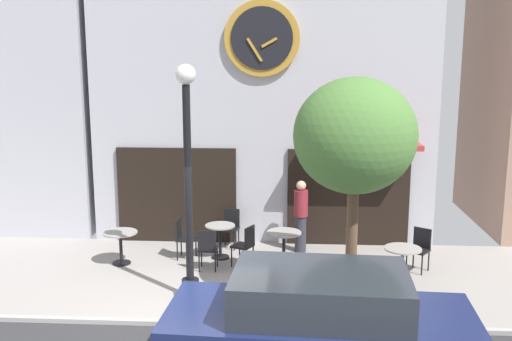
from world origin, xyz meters
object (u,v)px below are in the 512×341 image
Objects in this scene: cafe_chair_by_entrance at (420,246)px; cafe_table_leftmost at (284,241)px; street_lamp at (188,183)px; parked_car_navy at (320,326)px; cafe_chair_curbside at (246,243)px; cafe_chair_right_end at (208,247)px; cafe_table_center_left at (402,258)px; pedestrian_maroon at (301,215)px; cafe_chair_facing_wall at (183,235)px; cafe_chair_near_tree at (231,225)px; cafe_table_near_door at (121,241)px; cafe_table_center_right at (220,235)px; street_tree at (355,137)px.

cafe_table_leftmost is at bearing 177.47° from cafe_chair_by_entrance.
street_lamp is at bearing -133.02° from cafe_table_leftmost.
street_lamp is 3.76m from parked_car_navy.
cafe_chair_curbside is (-3.67, -0.00, 0.00)m from cafe_chair_by_entrance.
cafe_chair_right_end is at bearing -164.91° from cafe_table_leftmost.
cafe_table_center_left is 2.69m from pedestrian_maroon.
parked_car_navy is (1.37, -4.34, 0.23)m from cafe_chair_curbside.
cafe_table_center_left is 4.76m from cafe_chair_facing_wall.
cafe_chair_near_tree is 0.20× the size of parked_car_navy.
cafe_table_near_door is 1.00× the size of cafe_table_center_left.
cafe_table_center_left is 3.98m from cafe_chair_right_end.
cafe_chair_curbside is at bearing 107.53° from parked_car_navy.
pedestrian_maroon is (2.62, 0.62, 0.33)m from cafe_chair_facing_wall.
cafe_chair_by_entrance is at bearing -23.07° from pedestrian_maroon.
cafe_chair_curbside is at bearing -40.37° from cafe_table_center_right.
pedestrian_maroon is at bearing 68.37° from cafe_table_leftmost.
cafe_chair_by_entrance is at bearing -17.71° from cafe_chair_near_tree.
street_lamp reaches higher than cafe_chair_by_entrance.
cafe_chair_near_tree is (-4.13, 1.32, 0.00)m from cafe_chair_by_entrance.
cafe_table_leftmost is at bearing 97.13° from parked_car_navy.
cafe_table_center_left is 0.87m from cafe_chair_by_entrance.
parked_car_navy reaches higher than cafe_table_near_door.
cafe_chair_right_end is (0.13, 1.41, -1.66)m from street_lamp.
street_lamp reaches higher than pedestrian_maroon.
street_lamp is 2.77m from cafe_chair_facing_wall.
cafe_chair_right_end is 1.00× the size of cafe_chair_facing_wall.
street_tree is at bearing -130.14° from cafe_table_center_left.
cafe_table_center_left is 0.82× the size of cafe_chair_near_tree.
street_lamp is at bearing -98.33° from cafe_chair_near_tree.
pedestrian_maroon is 0.38× the size of parked_car_navy.
cafe_chair_by_entrance is at bearing -6.86° from cafe_table_center_right.
street_lamp is 5.86× the size of cafe_table_center_left.
street_lamp is 4.80× the size of cafe_chair_by_entrance.
cafe_table_near_door is 0.44× the size of pedestrian_maroon.
pedestrian_maroon is at bearing 15.17° from cafe_table_near_door.
street_lamp is 5.16m from cafe_chair_by_entrance.
street_lamp is 3.09m from street_tree.
cafe_chair_near_tree is at bearing 78.97° from cafe_chair_right_end.
street_lamp is 2.19m from cafe_chair_right_end.
cafe_chair_right_end is (-1.59, -0.43, -0.01)m from cafe_table_leftmost.
pedestrian_maroon reaches higher than cafe_table_center_left.
cafe_chair_facing_wall is at bearing 143.82° from street_tree.
cafe_chair_by_entrance is (0.49, 0.71, 0.01)m from cafe_table_center_left.
street_tree is 4.58× the size of cafe_chair_right_end.
cafe_chair_near_tree and cafe_chair_facing_wall have the same top height.
cafe_chair_facing_wall is at bearing 103.89° from street_lamp.
street_lamp reaches higher than cafe_chair_curbside.
street_tree reaches higher than pedestrian_maroon.
cafe_table_center_right is (0.29, 2.23, -1.67)m from street_lamp.
cafe_chair_curbside is (-2.02, 2.09, -2.58)m from street_tree.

